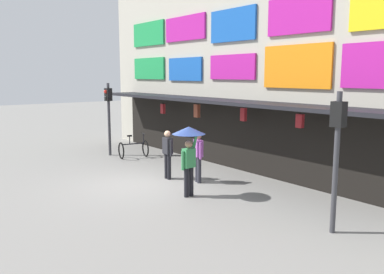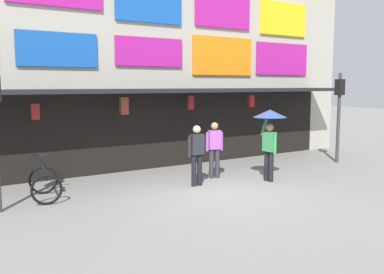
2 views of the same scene
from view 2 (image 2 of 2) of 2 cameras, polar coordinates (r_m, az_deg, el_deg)
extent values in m
plane|color=gray|center=(11.12, 4.00, -7.53)|extent=(80.00, 80.00, 0.00)
cube|color=#B2AD9E|center=(14.76, -6.84, 11.65)|extent=(18.00, 1.20, 8.00)
cube|color=black|center=(13.56, -4.33, 6.18)|extent=(15.30, 1.40, 0.12)
cube|color=blue|center=(14.36, -5.73, 17.27)|extent=(2.35, 0.08, 1.18)
cube|color=#B71E93|center=(15.92, 4.18, 16.38)|extent=(2.39, 0.08, 1.17)
cube|color=yellow|center=(17.82, 12.06, 15.12)|extent=(2.37, 0.08, 1.27)
cube|color=blue|center=(13.09, -17.45, 11.08)|extent=(2.31, 0.08, 0.98)
cube|color=#B71E93|center=(14.17, -5.65, 11.22)|extent=(2.40, 0.08, 0.92)
cube|color=orange|center=(15.74, 4.13, 10.69)|extent=(2.59, 0.08, 1.36)
cube|color=#B71E93|center=(17.66, 11.93, 10.12)|extent=(2.69, 0.08, 1.23)
cylinder|color=black|center=(12.27, -20.23, 4.80)|extent=(0.02, 0.02, 0.26)
cube|color=maroon|center=(12.28, -20.17, 3.19)|extent=(0.21, 0.13, 0.43)
cylinder|color=black|center=(12.99, -9.07, 5.52)|extent=(0.02, 0.02, 0.13)
cube|color=brown|center=(13.00, -9.04, 4.10)|extent=(0.24, 0.14, 0.51)
cylinder|color=black|center=(14.26, -0.22, 5.75)|extent=(0.02, 0.02, 0.12)
cube|color=maroon|center=(14.27, -0.22, 4.59)|extent=(0.21, 0.13, 0.45)
cylinder|color=black|center=(15.64, 7.87, 5.77)|extent=(0.02, 0.02, 0.13)
cube|color=maroon|center=(15.65, 7.86, 4.77)|extent=(0.22, 0.13, 0.41)
cube|color=black|center=(14.24, -5.58, 0.75)|extent=(15.30, 0.04, 2.50)
cylinder|color=#38383D|center=(16.15, 18.94, 2.39)|extent=(0.12, 0.12, 3.20)
cube|color=black|center=(16.11, 19.09, 6.29)|extent=(0.29, 0.25, 0.56)
sphere|color=black|center=(16.18, 18.74, 6.77)|extent=(0.15, 0.15, 0.15)
sphere|color=#19DB3D|center=(16.19, 18.70, 5.85)|extent=(0.15, 0.15, 0.15)
torus|color=black|center=(11.63, -19.19, -5.44)|extent=(0.72, 0.18, 0.72)
torus|color=black|center=(10.56, -18.80, -6.67)|extent=(0.72, 0.18, 0.72)
cylinder|color=black|center=(11.04, -19.05, -4.76)|extent=(0.22, 0.98, 0.05)
cylinder|color=black|center=(10.85, -19.03, -4.05)|extent=(0.04, 0.04, 0.35)
cube|color=black|center=(10.81, -19.07, -3.06)|extent=(0.13, 0.21, 0.06)
cylinder|color=black|center=(11.47, -19.25, -3.48)|extent=(0.04, 0.04, 0.50)
cylinder|color=black|center=(11.43, -19.30, -2.24)|extent=(0.44, 0.11, 0.04)
cylinder|color=black|center=(11.89, 1.01, -4.40)|extent=(0.14, 0.14, 0.88)
cylinder|color=black|center=(11.80, 0.25, -4.48)|extent=(0.14, 0.14, 0.88)
cube|color=#232328|center=(11.72, 0.64, -0.99)|extent=(0.38, 0.25, 0.56)
sphere|color=tan|center=(11.67, 0.64, 1.01)|extent=(0.22, 0.22, 0.22)
cylinder|color=#232328|center=(11.84, 1.57, -1.15)|extent=(0.09, 0.09, 0.56)
cylinder|color=#232328|center=(11.63, -0.31, -1.30)|extent=(0.09, 0.09, 0.56)
cylinder|color=black|center=(12.54, 10.49, -3.92)|extent=(0.14, 0.14, 0.88)
cylinder|color=black|center=(12.66, 9.90, -3.80)|extent=(0.14, 0.14, 0.88)
cube|color=#388E51|center=(12.49, 10.26, -0.61)|extent=(0.23, 0.37, 0.56)
sphere|color=#A87A5B|center=(12.44, 10.31, 1.26)|extent=(0.22, 0.22, 0.22)
cylinder|color=#388E51|center=(12.34, 10.98, -0.95)|extent=(0.09, 0.09, 0.56)
cylinder|color=#388E51|center=(12.60, 9.59, 1.30)|extent=(0.23, 0.09, 0.48)
cylinder|color=#4C3823|center=(12.59, 9.60, 1.78)|extent=(0.02, 0.02, 0.55)
cone|color=#334C99|center=(12.41, 10.35, 3.10)|extent=(0.96, 0.96, 0.22)
cylinder|color=#2D2D38|center=(12.87, 3.37, -3.53)|extent=(0.14, 0.14, 0.88)
cylinder|color=#2D2D38|center=(12.82, 2.61, -3.57)|extent=(0.14, 0.14, 0.88)
cube|color=#9E4CA8|center=(12.73, 3.01, -0.36)|extent=(0.41, 0.32, 0.56)
sphere|color=#A87A5B|center=(12.69, 3.02, 1.47)|extent=(0.22, 0.22, 0.22)
cylinder|color=#9E4CA8|center=(12.81, 3.94, -0.55)|extent=(0.09, 0.09, 0.56)
cylinder|color=#9E4CA8|center=(12.67, 2.07, -0.62)|extent=(0.09, 0.09, 0.56)
camera|label=1|loc=(17.78, 50.79, 6.89)|focal=37.70mm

